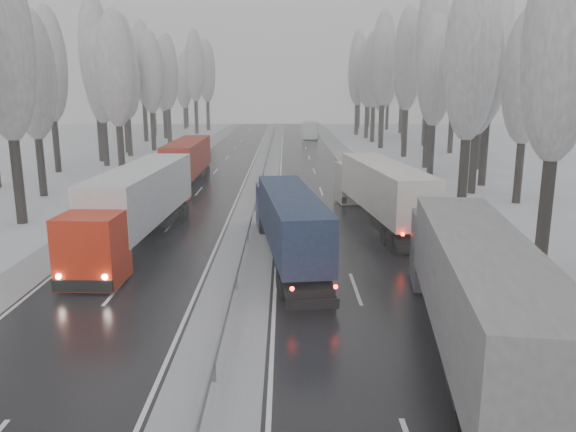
{
  "coord_description": "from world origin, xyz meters",
  "views": [
    {
      "loc": [
        2.14,
        -11.38,
        8.64
      ],
      "look_at": [
        2.3,
        16.9,
        2.2
      ],
      "focal_mm": 35.0,
      "sensor_mm": 36.0,
      "label": 1
    }
  ],
  "objects_px": {
    "box_truck_distant": "(310,130)",
    "truck_red_white": "(137,202)",
    "truck_blue_box": "(288,219)",
    "truck_cream_box": "(379,188)",
    "truck_grey_tarp": "(473,285)",
    "truck_red_red": "(186,161)"
  },
  "relations": [
    {
      "from": "box_truck_distant",
      "to": "truck_red_white",
      "type": "bearing_deg",
      "value": -95.74
    },
    {
      "from": "truck_blue_box",
      "to": "truck_cream_box",
      "type": "distance_m",
      "value": 9.63
    },
    {
      "from": "truck_grey_tarp",
      "to": "box_truck_distant",
      "type": "relative_size",
      "value": 2.02
    },
    {
      "from": "truck_cream_box",
      "to": "truck_red_white",
      "type": "xyz_separation_m",
      "value": [
        -14.28,
        -4.97,
        0.13
      ]
    },
    {
      "from": "truck_red_red",
      "to": "truck_red_white",
      "type": "bearing_deg",
      "value": -88.67
    },
    {
      "from": "truck_grey_tarp",
      "to": "box_truck_distant",
      "type": "distance_m",
      "value": 82.27
    },
    {
      "from": "truck_cream_box",
      "to": "truck_red_red",
      "type": "bearing_deg",
      "value": 130.27
    },
    {
      "from": "truck_blue_box",
      "to": "truck_cream_box",
      "type": "xyz_separation_m",
      "value": [
        5.9,
        7.61,
        0.24
      ]
    },
    {
      "from": "truck_grey_tarp",
      "to": "truck_red_white",
      "type": "height_order",
      "value": "truck_red_white"
    },
    {
      "from": "truck_red_red",
      "to": "truck_cream_box",
      "type": "bearing_deg",
      "value": -43.29
    },
    {
      "from": "truck_red_white",
      "to": "truck_grey_tarp",
      "type": "bearing_deg",
      "value": -40.95
    },
    {
      "from": "truck_cream_box",
      "to": "box_truck_distant",
      "type": "height_order",
      "value": "truck_cream_box"
    },
    {
      "from": "truck_cream_box",
      "to": "box_truck_distant",
      "type": "relative_size",
      "value": 1.92
    },
    {
      "from": "truck_grey_tarp",
      "to": "truck_red_white",
      "type": "bearing_deg",
      "value": 144.24
    },
    {
      "from": "truck_red_red",
      "to": "box_truck_distant",
      "type": "bearing_deg",
      "value": 74.77
    },
    {
      "from": "truck_red_white",
      "to": "truck_blue_box",
      "type": "bearing_deg",
      "value": -14.79
    },
    {
      "from": "box_truck_distant",
      "to": "truck_red_white",
      "type": "height_order",
      "value": "truck_red_white"
    },
    {
      "from": "truck_grey_tarp",
      "to": "truck_red_red",
      "type": "relative_size",
      "value": 1.06
    },
    {
      "from": "truck_grey_tarp",
      "to": "truck_cream_box",
      "type": "distance_m",
      "value": 18.55
    },
    {
      "from": "box_truck_distant",
      "to": "truck_red_red",
      "type": "bearing_deg",
      "value": -100.14
    },
    {
      "from": "truck_blue_box",
      "to": "truck_cream_box",
      "type": "bearing_deg",
      "value": 45.23
    },
    {
      "from": "box_truck_distant",
      "to": "truck_red_red",
      "type": "height_order",
      "value": "truck_red_red"
    }
  ]
}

